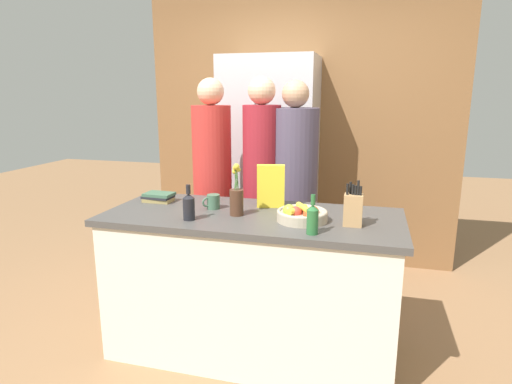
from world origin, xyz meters
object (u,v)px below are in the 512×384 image
at_px(cereal_box, 271,186).
at_px(book_stack, 159,197).
at_px(knife_block, 353,209).
at_px(flower_vase, 237,199).
at_px(refrigerator, 269,166).
at_px(person_in_red_tee, 294,182).
at_px(person_in_blue, 261,177).
at_px(bottle_vinegar, 313,219).
at_px(person_at_sink, 212,177).
at_px(bottle_oil, 189,206).
at_px(fruit_bowl, 302,214).
at_px(coffee_mug, 213,202).

distance_m(cereal_box, book_stack, 0.80).
relative_size(knife_block, flower_vase, 0.82).
height_order(refrigerator, person_in_red_tee, refrigerator).
bearing_deg(person_in_blue, bottle_vinegar, -64.55).
height_order(knife_block, book_stack, knife_block).
bearing_deg(bottle_vinegar, book_stack, 159.23).
relative_size(flower_vase, person_in_blue, 0.18).
bearing_deg(person_at_sink, cereal_box, -29.08).
distance_m(refrigerator, knife_block, 1.72).
bearing_deg(book_stack, bottle_vinegar, -20.77).
bearing_deg(person_in_blue, cereal_box, -71.99).
relative_size(flower_vase, book_stack, 1.54).
bearing_deg(bottle_oil, bottle_vinegar, -5.70).
height_order(fruit_bowl, person_in_red_tee, person_in_red_tee).
bearing_deg(bottle_vinegar, person_in_blue, 118.32).
bearing_deg(bottle_oil, book_stack, 137.45).
bearing_deg(person_in_red_tee, cereal_box, -104.90).
relative_size(cereal_box, coffee_mug, 2.73).
bearing_deg(bottle_vinegar, refrigerator, 110.50).
relative_size(person_in_blue, person_in_red_tee, 1.01).
xyz_separation_m(cereal_box, person_in_blue, (-0.19, 0.50, -0.04)).
height_order(refrigerator, book_stack, refrigerator).
bearing_deg(coffee_mug, flower_vase, -28.51).
height_order(bottle_oil, person_in_red_tee, person_in_red_tee).
height_order(knife_block, bottle_vinegar, knife_block).
relative_size(cereal_box, person_in_blue, 0.16).
distance_m(cereal_box, person_in_blue, 0.54).
distance_m(coffee_mug, person_at_sink, 0.67).
bearing_deg(knife_block, person_in_red_tee, 120.16).
bearing_deg(knife_block, book_stack, 170.71).
distance_m(person_at_sink, person_in_red_tee, 0.65).
bearing_deg(bottle_vinegar, person_in_red_tee, 105.30).
height_order(person_at_sink, person_in_blue, person_in_blue).
bearing_deg(bottle_oil, cereal_box, 46.06).
relative_size(book_stack, person_at_sink, 0.12).
xyz_separation_m(flower_vase, book_stack, (-0.63, 0.19, -0.07)).
bearing_deg(bottle_vinegar, coffee_mug, 153.38).
distance_m(refrigerator, flower_vase, 1.47).
bearing_deg(person_at_sink, coffee_mug, -59.22).
xyz_separation_m(flower_vase, cereal_box, (0.16, 0.25, 0.04)).
bearing_deg(cereal_box, refrigerator, 103.65).
height_order(bottle_oil, bottle_vinegar, bottle_vinegar).
height_order(coffee_mug, person_in_red_tee, person_in_red_tee).
height_order(fruit_bowl, person_at_sink, person_at_sink).
height_order(refrigerator, flower_vase, refrigerator).
relative_size(refrigerator, book_stack, 9.48).
bearing_deg(bottle_oil, fruit_bowl, 12.26).
distance_m(fruit_bowl, knife_block, 0.30).
distance_m(fruit_bowl, bottle_vinegar, 0.24).
distance_m(book_stack, person_at_sink, 0.58).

